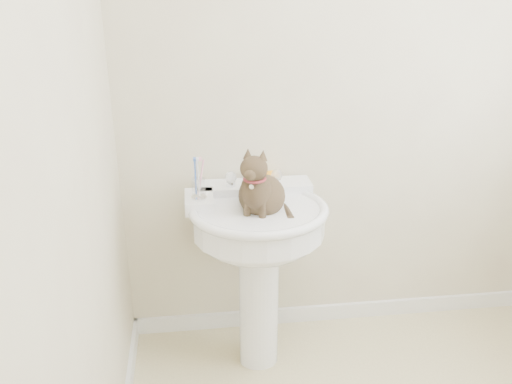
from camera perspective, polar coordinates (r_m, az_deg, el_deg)
name	(u,v)px	position (r m, az deg, el deg)	size (l,w,h in m)	color
wall_back	(350,96)	(2.62, 9.91, 9.92)	(2.20, 0.00, 2.50)	beige
wall_left	(60,202)	(1.50, -19.91, -1.00)	(0.00, 2.20, 2.50)	beige
baseboard_back	(336,311)	(3.11, 8.44, -12.33)	(2.20, 0.02, 0.09)	white
pedestal_sink	(258,238)	(2.45, 0.22, -4.84)	(0.63, 0.62, 0.87)	white
faucet	(254,178)	(2.49, -0.16, 1.49)	(0.28, 0.12, 0.14)	silver
soap_bar	(269,176)	(2.60, 1.36, 1.71)	(0.09, 0.06, 0.03)	orange
toothbrush_cup	(199,188)	(2.38, -6.05, 0.42)	(0.07, 0.07, 0.18)	silver
cat	(261,192)	(2.34, 0.54, 0.04)	(0.23, 0.28, 0.42)	#4E3A27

